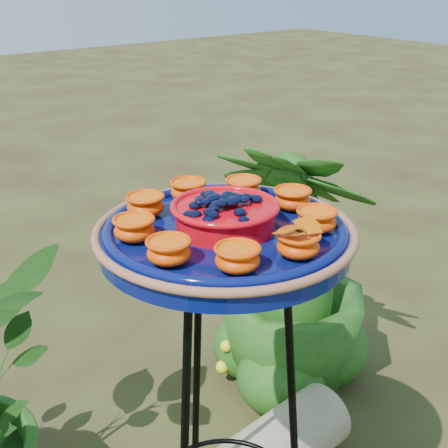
{
  "coord_description": "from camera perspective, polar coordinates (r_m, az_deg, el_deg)",
  "views": [
    {
      "loc": [
        -0.79,
        -0.73,
        1.49
      ],
      "look_at": [
        -0.12,
        0.11,
        1.03
      ],
      "focal_mm": 50.0,
      "sensor_mm": 36.0,
      "label": 1
    }
  ],
  "objects": [
    {
      "name": "shrub_back_right",
      "position": [
        2.22,
        6.4,
        -4.17
      ],
      "size": [
        0.72,
        0.72,
        0.96
      ],
      "primitive_type": "imported",
      "rotation": [
        0.0,
        0.0,
        2.05
      ],
      "color": "#1B4E14",
      "rests_on": "ground"
    },
    {
      "name": "tripod_stand",
      "position": [
        1.43,
        0.08,
        -16.3
      ],
      "size": [
        0.41,
        0.41,
        0.96
      ],
      "rotation": [
        0.0,
        0.0,
        -0.2
      ],
      "color": "black",
      "rests_on": "ground"
    },
    {
      "name": "feeder_dish",
      "position": [
        1.2,
        0.09,
        -0.57
      ],
      "size": [
        0.57,
        0.57,
        0.11
      ],
      "rotation": [
        0.0,
        0.0,
        -0.2
      ],
      "color": "#070F52",
      "rests_on": "tripod_stand"
    }
  ]
}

